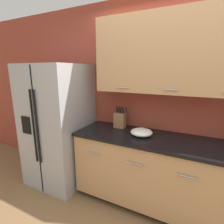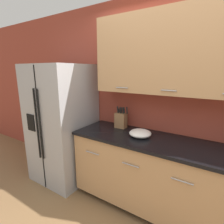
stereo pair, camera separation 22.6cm
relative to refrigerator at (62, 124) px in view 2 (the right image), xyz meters
name	(u,v)px [view 2 (the right image)]	position (x,y,z in m)	size (l,w,h in m)	color
wall_back	(181,91)	(1.63, 0.38, 0.57)	(10.00, 0.39, 2.60)	#993D2D
counter_unit	(162,177)	(1.56, 0.09, -0.42)	(2.22, 0.64, 0.92)	black
refrigerator	(62,124)	(0.00, 0.00, 0.00)	(0.84, 0.82, 1.78)	#9E9EA0
knife_block	(121,120)	(0.90, 0.25, 0.14)	(0.17, 0.11, 0.30)	olive
mixing_bowl	(140,133)	(1.27, 0.08, 0.07)	(0.26, 0.26, 0.08)	white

